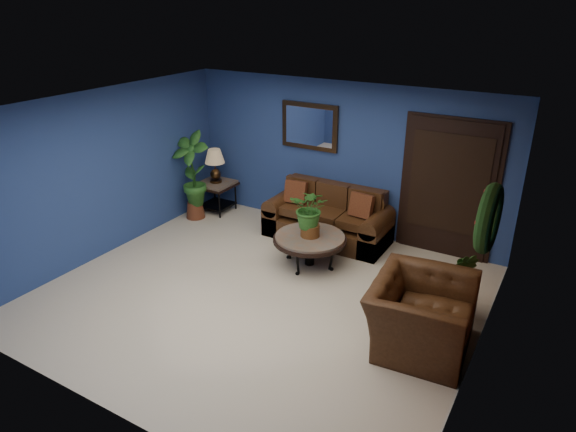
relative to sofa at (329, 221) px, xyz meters
The scene contains 18 objects.
floor 2.10m from the sofa, 90.01° to the right, with size 5.50×5.50×0.00m, color #BFB49F.
wall_back 1.04m from the sofa, 90.07° to the left, with size 5.50×0.04×2.50m, color navy.
wall_left 3.58m from the sofa, 142.96° to the right, with size 0.04×5.00×2.50m, color navy.
wall_right_brick 3.57m from the sofa, 37.05° to the right, with size 0.04×5.00×2.50m, color brown.
ceiling 3.03m from the sofa, 90.01° to the right, with size 5.50×5.00×0.02m, color white.
crown_molding 4.03m from the sofa, 37.35° to the right, with size 0.03×5.00×0.14m, color white.
wall_mirror 1.59m from the sofa, 147.39° to the left, with size 1.02×0.06×0.77m, color #412916.
closet_door 1.95m from the sofa, 12.70° to the left, with size 1.44×0.06×2.18m, color black.
wreath 3.65m from the sofa, 36.99° to the right, with size 0.72×0.72×0.16m, color black.
sofa is the anchor object (origin of this frame).
coffee_table 1.00m from the sofa, 80.55° to the right, with size 1.09×1.09×0.47m.
end_table 2.30m from the sofa, behind, with size 0.62×0.62×0.57m.
table_lamp 2.39m from the sofa, behind, with size 0.36×0.36×0.60m.
side_chair 0.72m from the sofa, ahead, with size 0.44×0.44×0.89m.
armchair 2.97m from the sofa, 43.55° to the right, with size 1.23×1.08×0.80m, color #402412.
coffee_plant 1.15m from the sofa, 80.55° to the right, with size 0.63×0.57×0.75m.
floor_plant 2.62m from the sofa, 26.26° to the right, with size 0.45×0.39×0.87m.
tall_plant 2.56m from the sofa, 169.03° to the right, with size 0.71×0.49×1.58m.
Camera 1 is at (3.32, -4.92, 3.72)m, focal length 32.00 mm.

